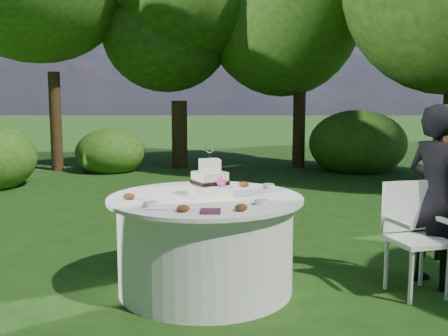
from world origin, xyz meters
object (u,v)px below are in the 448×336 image
(table, at_px, (205,243))
(cake, at_px, (210,182))
(chair, at_px, (412,229))
(napkins, at_px, (210,211))
(guest, at_px, (436,196))

(table, distance_m, cake, 0.50)
(chair, bearing_deg, napkins, -160.97)
(napkins, height_order, table, napkins)
(guest, distance_m, cake, 1.86)
(table, xyz_separation_m, cake, (0.04, 0.01, 0.50))
(guest, distance_m, chair, 0.37)
(napkins, relative_size, cake, 0.33)
(napkins, bearing_deg, chair, 19.03)
(napkins, bearing_deg, guest, 20.93)
(table, relative_size, chair, 1.76)
(cake, xyz_separation_m, chair, (1.61, -0.04, -0.37))
(guest, xyz_separation_m, chair, (-0.24, -0.15, -0.23))
(napkins, distance_m, cake, 0.60)
(napkins, xyz_separation_m, chair, (1.59, 0.55, -0.26))
(guest, height_order, chair, guest)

